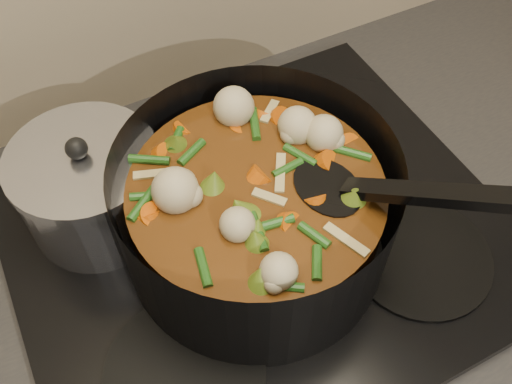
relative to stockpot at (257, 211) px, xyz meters
name	(u,v)px	position (x,y,z in m)	size (l,w,h in m)	color
counter	(258,362)	(0.01, 0.02, -0.55)	(2.64, 0.64, 0.91)	brown
stovetop	(259,233)	(0.01, 0.02, -0.08)	(0.62, 0.54, 0.03)	black
stockpot	(257,211)	(0.00, 0.00, 0.00)	(0.41, 0.42, 0.24)	black
saucepan	(91,188)	(-0.16, 0.13, -0.01)	(0.18, 0.18, 0.15)	silver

